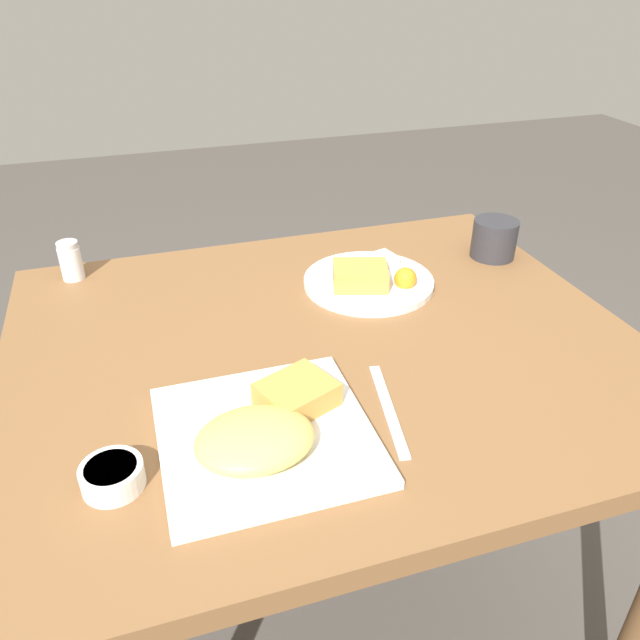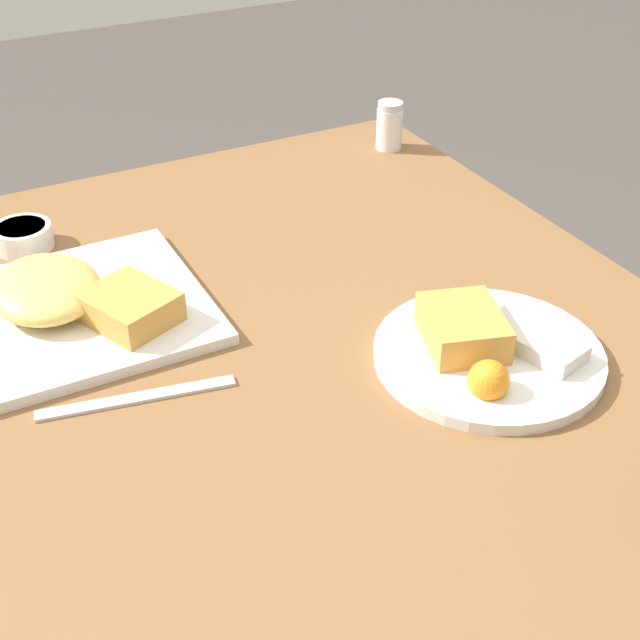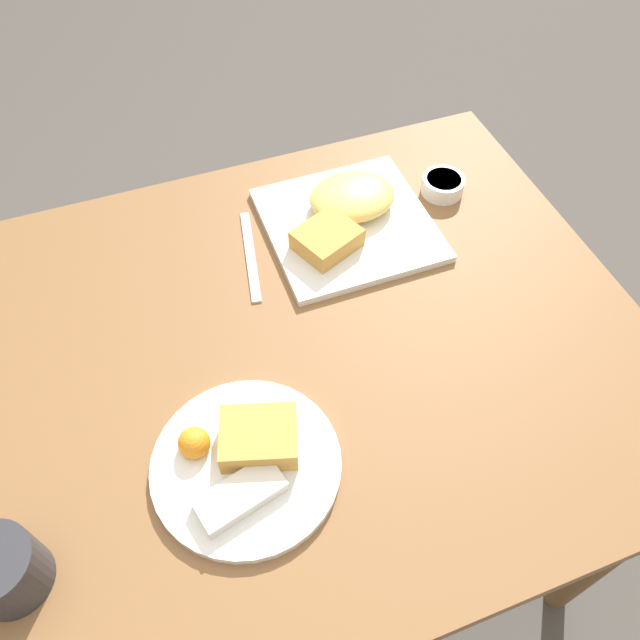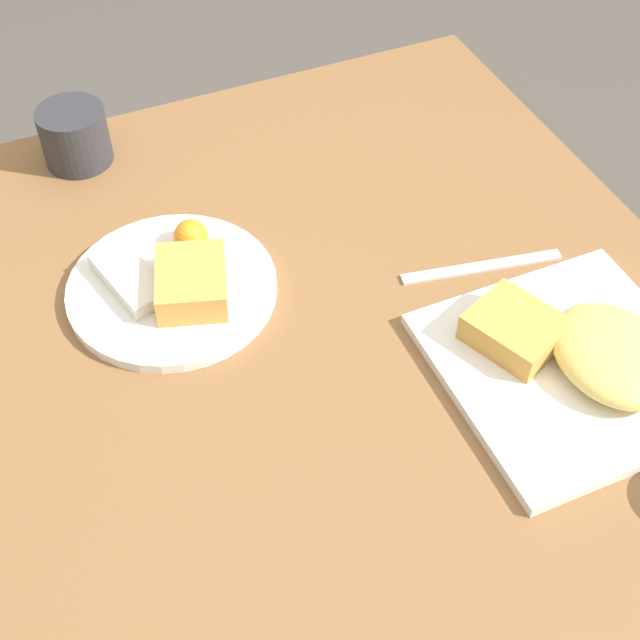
{
  "view_description": "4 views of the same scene",
  "coord_description": "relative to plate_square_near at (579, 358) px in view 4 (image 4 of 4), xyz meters",
  "views": [
    {
      "loc": [
        -0.28,
        -0.85,
        1.35
      ],
      "look_at": [
        -0.01,
        -0.01,
        0.82
      ],
      "focal_mm": 35.0,
      "sensor_mm": 36.0,
      "label": 1
    },
    {
      "loc": [
        0.76,
        -0.37,
        1.37
      ],
      "look_at": [
        0.02,
        0.02,
        0.79
      ],
      "focal_mm": 50.0,
      "sensor_mm": 36.0,
      "label": 2
    },
    {
      "loc": [
        0.17,
        0.52,
        1.56
      ],
      "look_at": [
        -0.02,
        0.01,
        0.83
      ],
      "focal_mm": 35.0,
      "sensor_mm": 36.0,
      "label": 3
    },
    {
      "loc": [
        -0.62,
        0.3,
        1.56
      ],
      "look_at": [
        0.01,
        0.03,
        0.8
      ],
      "focal_mm": 50.0,
      "sensor_mm": 36.0,
      "label": 4
    }
  ],
  "objects": [
    {
      "name": "butter_knife",
      "position": [
        0.18,
        0.01,
        -0.02
      ],
      "size": [
        0.05,
        0.21,
        0.0
      ],
      "rotation": [
        0.0,
        0.0,
        1.39
      ],
      "color": "silver",
      "rests_on": "dining_table"
    },
    {
      "name": "ground_plane",
      "position": [
        0.15,
        0.22,
        -0.79
      ],
      "size": [
        8.0,
        8.0,
        0.0
      ],
      "primitive_type": "plane",
      "color": "#4C4742"
    },
    {
      "name": "plate_oval_far",
      "position": [
        0.3,
        0.38,
        -0.01
      ],
      "size": [
        0.26,
        0.26,
        0.05
      ],
      "color": "white",
      "rests_on": "dining_table"
    },
    {
      "name": "plate_square_near",
      "position": [
        0.0,
        0.0,
        0.0
      ],
      "size": [
        0.28,
        0.28,
        0.06
      ],
      "color": "white",
      "rests_on": "dining_table"
    },
    {
      "name": "dining_table",
      "position": [
        0.15,
        0.22,
        -0.11
      ],
      "size": [
        1.06,
        0.89,
        0.77
      ],
      "color": "brown",
      "rests_on": "ground_plane"
    },
    {
      "name": "coffee_mug",
      "position": [
        0.6,
        0.43,
        0.02
      ],
      "size": [
        0.09,
        0.09,
        0.08
      ],
      "color": "#2D2D33",
      "rests_on": "dining_table"
    }
  ]
}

